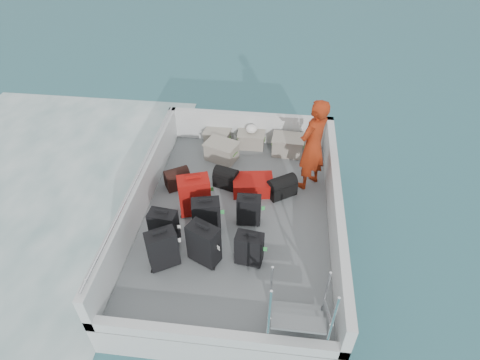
{
  "coord_description": "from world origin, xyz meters",
  "views": [
    {
      "loc": [
        0.68,
        -5.14,
        5.81
      ],
      "look_at": [
        0.01,
        0.55,
        1.0
      ],
      "focal_mm": 30.0,
      "sensor_mm": 36.0,
      "label": 1
    }
  ],
  "objects_px": {
    "suitcase_0": "(163,249)",
    "suitcase_6": "(249,249)",
    "suitcase_4": "(206,217)",
    "suitcase_5": "(194,196)",
    "suitcase_8": "(253,185)",
    "crate_3": "(288,146)",
    "suitcase_1": "(164,228)",
    "passenger": "(313,145)",
    "crate_0": "(217,138)",
    "crate_1": "(222,152)",
    "crate_2": "(251,140)",
    "suitcase_7": "(249,210)",
    "suitcase_3": "(204,244)"
  },
  "relations": [
    {
      "from": "suitcase_6",
      "to": "suitcase_7",
      "type": "height_order",
      "value": "suitcase_6"
    },
    {
      "from": "suitcase_1",
      "to": "suitcase_8",
      "type": "distance_m",
      "value": 1.99
    },
    {
      "from": "crate_2",
      "to": "crate_3",
      "type": "height_order",
      "value": "crate_3"
    },
    {
      "from": "suitcase_0",
      "to": "crate_1",
      "type": "distance_m",
      "value": 2.94
    },
    {
      "from": "crate_2",
      "to": "suitcase_4",
      "type": "bearing_deg",
      "value": -100.94
    },
    {
      "from": "suitcase_6",
      "to": "suitcase_7",
      "type": "bearing_deg",
      "value": 103.49
    },
    {
      "from": "suitcase_7",
      "to": "passenger",
      "type": "xyz_separation_m",
      "value": [
        1.06,
        1.19,
        0.64
      ]
    },
    {
      "from": "suitcase_0",
      "to": "suitcase_6",
      "type": "relative_size",
      "value": 1.19
    },
    {
      "from": "suitcase_0",
      "to": "crate_3",
      "type": "height_order",
      "value": "suitcase_0"
    },
    {
      "from": "crate_3",
      "to": "passenger",
      "type": "distance_m",
      "value": 1.31
    },
    {
      "from": "suitcase_1",
      "to": "suitcase_6",
      "type": "height_order",
      "value": "suitcase_1"
    },
    {
      "from": "crate_2",
      "to": "suitcase_3",
      "type": "bearing_deg",
      "value": -97.61
    },
    {
      "from": "suitcase_8",
      "to": "passenger",
      "type": "relative_size",
      "value": 0.41
    },
    {
      "from": "suitcase_3",
      "to": "suitcase_5",
      "type": "xyz_separation_m",
      "value": [
        -0.37,
        1.09,
        0.01
      ]
    },
    {
      "from": "suitcase_4",
      "to": "crate_1",
      "type": "xyz_separation_m",
      "value": [
        -0.07,
        2.1,
        -0.16
      ]
    },
    {
      "from": "suitcase_5",
      "to": "crate_1",
      "type": "relative_size",
      "value": 1.22
    },
    {
      "from": "suitcase_3",
      "to": "suitcase_8",
      "type": "bearing_deg",
      "value": 96.73
    },
    {
      "from": "suitcase_5",
      "to": "crate_3",
      "type": "distance_m",
      "value": 2.59
    },
    {
      "from": "suitcase_0",
      "to": "crate_0",
      "type": "height_order",
      "value": "suitcase_0"
    },
    {
      "from": "suitcase_7",
      "to": "suitcase_3",
      "type": "bearing_deg",
      "value": -125.85
    },
    {
      "from": "crate_0",
      "to": "crate_1",
      "type": "distance_m",
      "value": 0.57
    },
    {
      "from": "suitcase_5",
      "to": "suitcase_4",
      "type": "bearing_deg",
      "value": -75.63
    },
    {
      "from": "suitcase_4",
      "to": "suitcase_5",
      "type": "bearing_deg",
      "value": 109.81
    },
    {
      "from": "crate_3",
      "to": "crate_2",
      "type": "bearing_deg",
      "value": 168.18
    },
    {
      "from": "suitcase_5",
      "to": "crate_2",
      "type": "distance_m",
      "value": 2.34
    },
    {
      "from": "suitcase_0",
      "to": "suitcase_5",
      "type": "relative_size",
      "value": 0.94
    },
    {
      "from": "suitcase_8",
      "to": "crate_2",
      "type": "bearing_deg",
      "value": -1.78
    },
    {
      "from": "suitcase_8",
      "to": "crate_1",
      "type": "relative_size",
      "value": 1.22
    },
    {
      "from": "suitcase_4",
      "to": "suitcase_7",
      "type": "xyz_separation_m",
      "value": [
        0.69,
        0.3,
        -0.05
      ]
    },
    {
      "from": "crate_3",
      "to": "suitcase_8",
      "type": "bearing_deg",
      "value": -115.43
    },
    {
      "from": "suitcase_4",
      "to": "suitcase_8",
      "type": "relative_size",
      "value": 0.91
    },
    {
      "from": "suitcase_5",
      "to": "crate_1",
      "type": "height_order",
      "value": "suitcase_5"
    },
    {
      "from": "suitcase_1",
      "to": "suitcase_8",
      "type": "height_order",
      "value": "suitcase_1"
    },
    {
      "from": "suitcase_6",
      "to": "passenger",
      "type": "relative_size",
      "value": 0.32
    },
    {
      "from": "suitcase_8",
      "to": "crate_3",
      "type": "bearing_deg",
      "value": -33.94
    },
    {
      "from": "suitcase_6",
      "to": "suitcase_8",
      "type": "height_order",
      "value": "suitcase_6"
    },
    {
      "from": "suitcase_4",
      "to": "crate_0",
      "type": "height_order",
      "value": "suitcase_4"
    },
    {
      "from": "suitcase_0",
      "to": "suitcase_6",
      "type": "height_order",
      "value": "suitcase_0"
    },
    {
      "from": "crate_1",
      "to": "suitcase_0",
      "type": "bearing_deg",
      "value": -99.35
    },
    {
      "from": "suitcase_4",
      "to": "suitcase_5",
      "type": "relative_size",
      "value": 0.91
    },
    {
      "from": "crate_1",
      "to": "suitcase_6",
      "type": "bearing_deg",
      "value": -72.3
    },
    {
      "from": "suitcase_3",
      "to": "crate_3",
      "type": "xyz_separation_m",
      "value": [
        1.25,
        3.1,
        -0.18
      ]
    },
    {
      "from": "crate_2",
      "to": "suitcase_6",
      "type": "bearing_deg",
      "value": -85.11
    },
    {
      "from": "suitcase_3",
      "to": "crate_3",
      "type": "relative_size",
      "value": 1.16
    },
    {
      "from": "suitcase_1",
      "to": "suitcase_5",
      "type": "distance_m",
      "value": 0.86
    },
    {
      "from": "crate_2",
      "to": "passenger",
      "type": "height_order",
      "value": "passenger"
    },
    {
      "from": "suitcase_0",
      "to": "passenger",
      "type": "bearing_deg",
      "value": 13.95
    },
    {
      "from": "suitcase_0",
      "to": "suitcase_3",
      "type": "relative_size",
      "value": 0.96
    },
    {
      "from": "suitcase_0",
      "to": "suitcase_7",
      "type": "bearing_deg",
      "value": 10.49
    },
    {
      "from": "suitcase_5",
      "to": "crate_3",
      "type": "height_order",
      "value": "suitcase_5"
    }
  ]
}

